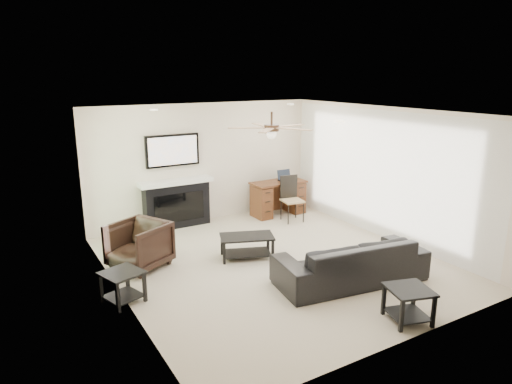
{
  "coord_description": "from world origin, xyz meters",
  "views": [
    {
      "loc": [
        -3.88,
        -5.98,
        3.08
      ],
      "look_at": [
        -0.21,
        0.23,
        1.2
      ],
      "focal_mm": 32.0,
      "sensor_mm": 36.0,
      "label": 1
    }
  ],
  "objects_px": {
    "fireplace_unit": "(176,182)",
    "armchair": "(139,245)",
    "coffee_table": "(247,247)",
    "desk": "(278,198)",
    "sofa": "(351,261)"
  },
  "relations": [
    {
      "from": "coffee_table",
      "to": "fireplace_unit",
      "type": "height_order",
      "value": "fireplace_unit"
    },
    {
      "from": "armchair",
      "to": "coffee_table",
      "type": "height_order",
      "value": "armchair"
    },
    {
      "from": "desk",
      "to": "coffee_table",
      "type": "bearing_deg",
      "value": -135.19
    },
    {
      "from": "sofa",
      "to": "coffee_table",
      "type": "bearing_deg",
      "value": -52.29
    },
    {
      "from": "fireplace_unit",
      "to": "sofa",
      "type": "bearing_deg",
      "value": -70.71
    },
    {
      "from": "sofa",
      "to": "desk",
      "type": "xyz_separation_m",
      "value": [
        0.94,
        3.43,
        0.04
      ]
    },
    {
      "from": "coffee_table",
      "to": "fireplace_unit",
      "type": "relative_size",
      "value": 0.47
    },
    {
      "from": "armchair",
      "to": "desk",
      "type": "distance_m",
      "value": 3.76
    },
    {
      "from": "sofa",
      "to": "armchair",
      "type": "xyz_separation_m",
      "value": [
        -2.6,
        2.15,
        0.05
      ]
    },
    {
      "from": "fireplace_unit",
      "to": "armchair",
      "type": "bearing_deg",
      "value": -128.36
    },
    {
      "from": "fireplace_unit",
      "to": "desk",
      "type": "distance_m",
      "value": 2.35
    },
    {
      "from": "sofa",
      "to": "coffee_table",
      "type": "relative_size",
      "value": 2.55
    },
    {
      "from": "coffee_table",
      "to": "fireplace_unit",
      "type": "distance_m",
      "value": 2.33
    },
    {
      "from": "sofa",
      "to": "armchair",
      "type": "distance_m",
      "value": 3.37
    },
    {
      "from": "armchair",
      "to": "coffee_table",
      "type": "relative_size",
      "value": 0.94
    }
  ]
}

